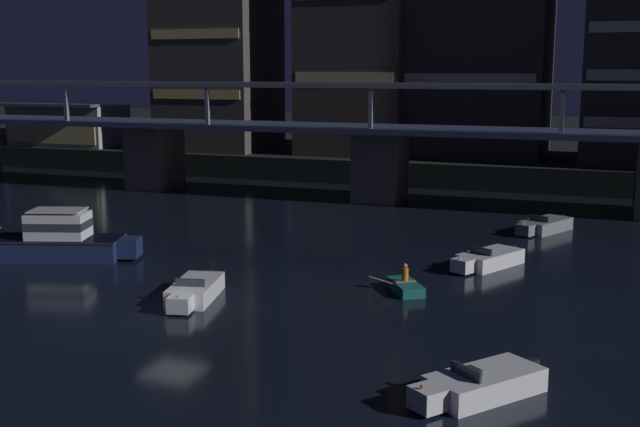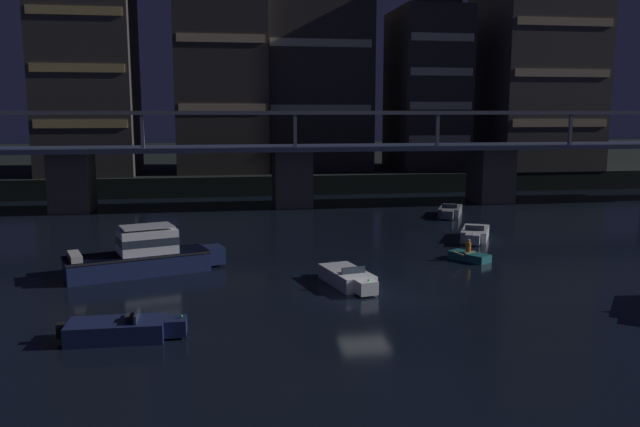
{
  "view_description": "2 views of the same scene",
  "coord_description": "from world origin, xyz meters",
  "px_view_note": "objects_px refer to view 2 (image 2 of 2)",
  "views": [
    {
      "loc": [
        17.17,
        -28.34,
        10.38
      ],
      "look_at": [
        1.86,
        13.27,
        2.34
      ],
      "focal_mm": 44.47,
      "sensor_mm": 36.0,
      "label": 1
    },
    {
      "loc": [
        -7.16,
        -30.7,
        9.35
      ],
      "look_at": [
        -0.35,
        12.3,
        2.41
      ],
      "focal_mm": 36.14,
      "sensor_mm": 36.0,
      "label": 2
    }
  ],
  "objects_px": {
    "speedboat_near_center": "(348,278)",
    "speedboat_mid_right": "(475,234)",
    "tower_west_low": "(85,43)",
    "tower_west_tall": "(220,7)",
    "tower_central": "(313,16)",
    "tower_east_low": "(535,51)",
    "river_bridge": "(292,165)",
    "speedboat_near_right": "(450,211)",
    "speedboat_mid_left": "(122,330)",
    "dinghy_with_paddler": "(469,256)",
    "cabin_cruiser_near_left": "(143,256)",
    "tower_east_tall": "(426,89)"
  },
  "relations": [
    {
      "from": "tower_west_tall",
      "to": "tower_central",
      "type": "relative_size",
      "value": 1.01
    },
    {
      "from": "tower_west_tall",
      "to": "tower_east_low",
      "type": "distance_m",
      "value": 39.4
    },
    {
      "from": "tower_west_tall",
      "to": "tower_east_low",
      "type": "relative_size",
      "value": 1.3
    },
    {
      "from": "speedboat_near_right",
      "to": "tower_east_tall",
      "type": "bearing_deg",
      "value": 77.48
    },
    {
      "from": "river_bridge",
      "to": "speedboat_near_right",
      "type": "distance_m",
      "value": 16.12
    },
    {
      "from": "tower_west_low",
      "to": "tower_central",
      "type": "distance_m",
      "value": 26.92
    },
    {
      "from": "river_bridge",
      "to": "tower_east_tall",
      "type": "bearing_deg",
      "value": 39.67
    },
    {
      "from": "tower_east_low",
      "to": "speedboat_near_right",
      "type": "distance_m",
      "value": 34.13
    },
    {
      "from": "dinghy_with_paddler",
      "to": "speedboat_near_center",
      "type": "bearing_deg",
      "value": -152.12
    },
    {
      "from": "speedboat_mid_right",
      "to": "tower_east_low",
      "type": "bearing_deg",
      "value": 57.76
    },
    {
      "from": "tower_west_low",
      "to": "tower_central",
      "type": "xyz_separation_m",
      "value": [
        26.32,
        3.96,
        4.04
      ]
    },
    {
      "from": "river_bridge",
      "to": "cabin_cruiser_near_left",
      "type": "relative_size",
      "value": 9.55
    },
    {
      "from": "tower_east_low",
      "to": "speedboat_mid_left",
      "type": "height_order",
      "value": "tower_east_low"
    },
    {
      "from": "speedboat_near_center",
      "to": "speedboat_mid_right",
      "type": "distance_m",
      "value": 15.97
    },
    {
      "from": "speedboat_mid_left",
      "to": "tower_central",
      "type": "bearing_deg",
      "value": 73.61
    },
    {
      "from": "tower_west_tall",
      "to": "speedboat_near_right",
      "type": "bearing_deg",
      "value": -48.98
    },
    {
      "from": "tower_east_tall",
      "to": "tower_east_low",
      "type": "xyz_separation_m",
      "value": [
        13.96,
        -0.66,
        4.69
      ]
    },
    {
      "from": "tower_east_low",
      "to": "cabin_cruiser_near_left",
      "type": "height_order",
      "value": "tower_east_low"
    },
    {
      "from": "tower_west_tall",
      "to": "river_bridge",
      "type": "bearing_deg",
      "value": -66.05
    },
    {
      "from": "tower_east_tall",
      "to": "tower_west_low",
      "type": "bearing_deg",
      "value": -178.22
    },
    {
      "from": "speedboat_mid_left",
      "to": "speedboat_mid_right",
      "type": "relative_size",
      "value": 1.05
    },
    {
      "from": "tower_east_tall",
      "to": "dinghy_with_paddler",
      "type": "relative_size",
      "value": 7.21
    },
    {
      "from": "cabin_cruiser_near_left",
      "to": "speedboat_mid_right",
      "type": "bearing_deg",
      "value": 15.59
    },
    {
      "from": "tower_west_tall",
      "to": "cabin_cruiser_near_left",
      "type": "xyz_separation_m",
      "value": [
        -5.06,
        -40.02,
        -20.1
      ]
    },
    {
      "from": "speedboat_mid_right",
      "to": "tower_west_tall",
      "type": "bearing_deg",
      "value": 118.06
    },
    {
      "from": "tower_east_tall",
      "to": "speedboat_near_right",
      "type": "distance_m",
      "value": 26.88
    },
    {
      "from": "tower_east_low",
      "to": "dinghy_with_paddler",
      "type": "distance_m",
      "value": 49.49
    },
    {
      "from": "cabin_cruiser_near_left",
      "to": "tower_east_tall",
      "type": "bearing_deg",
      "value": 53.4
    },
    {
      "from": "tower_east_tall",
      "to": "speedboat_near_right",
      "type": "bearing_deg",
      "value": -102.52
    },
    {
      "from": "river_bridge",
      "to": "tower_west_low",
      "type": "distance_m",
      "value": 28.8
    },
    {
      "from": "tower_west_tall",
      "to": "speedboat_mid_left",
      "type": "distance_m",
      "value": 55.48
    },
    {
      "from": "tower_west_low",
      "to": "tower_west_tall",
      "type": "xyz_separation_m",
      "value": [
        14.97,
        0.53,
        4.26
      ]
    },
    {
      "from": "tower_east_low",
      "to": "speedboat_near_center",
      "type": "relative_size",
      "value": 5.65
    },
    {
      "from": "speedboat_mid_left",
      "to": "dinghy_with_paddler",
      "type": "relative_size",
      "value": 1.87
    },
    {
      "from": "river_bridge",
      "to": "tower_east_low",
      "type": "relative_size",
      "value": 3.03
    },
    {
      "from": "tower_east_low",
      "to": "speedboat_near_right",
      "type": "bearing_deg",
      "value": -129.87
    },
    {
      "from": "cabin_cruiser_near_left",
      "to": "speedboat_near_center",
      "type": "xyz_separation_m",
      "value": [
        11.27,
        -4.46,
        -0.64
      ]
    },
    {
      "from": "tower_west_low",
      "to": "cabin_cruiser_near_left",
      "type": "height_order",
      "value": "tower_west_low"
    },
    {
      "from": "tower_east_tall",
      "to": "speedboat_mid_right",
      "type": "height_order",
      "value": "tower_east_tall"
    },
    {
      "from": "tower_west_low",
      "to": "speedboat_mid_left",
      "type": "distance_m",
      "value": 54.29
    },
    {
      "from": "cabin_cruiser_near_left",
      "to": "speedboat_near_center",
      "type": "relative_size",
      "value": 1.79
    },
    {
      "from": "tower_west_low",
      "to": "tower_central",
      "type": "bearing_deg",
      "value": 8.56
    },
    {
      "from": "tower_west_low",
      "to": "tower_central",
      "type": "height_order",
      "value": "tower_central"
    },
    {
      "from": "tower_east_tall",
      "to": "speedboat_near_center",
      "type": "bearing_deg",
      "value": -112.79
    },
    {
      "from": "cabin_cruiser_near_left",
      "to": "speedboat_near_right",
      "type": "bearing_deg",
      "value": 34.35
    },
    {
      "from": "tower_west_low",
      "to": "tower_east_low",
      "type": "relative_size",
      "value": 1.01
    },
    {
      "from": "speedboat_near_right",
      "to": "speedboat_mid_left",
      "type": "height_order",
      "value": "same"
    },
    {
      "from": "tower_west_low",
      "to": "dinghy_with_paddler",
      "type": "relative_size",
      "value": 10.67
    },
    {
      "from": "speedboat_near_right",
      "to": "river_bridge",
      "type": "bearing_deg",
      "value": 148.59
    },
    {
      "from": "tower_west_tall",
      "to": "cabin_cruiser_near_left",
      "type": "height_order",
      "value": "tower_west_tall"
    }
  ]
}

